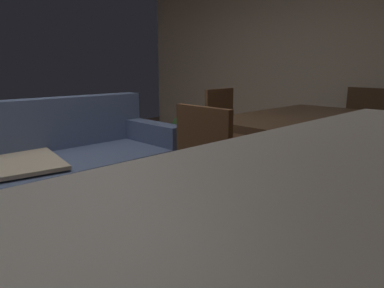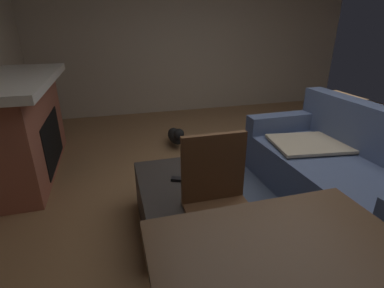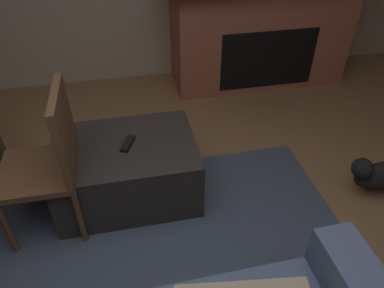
{
  "view_description": "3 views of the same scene",
  "coord_description": "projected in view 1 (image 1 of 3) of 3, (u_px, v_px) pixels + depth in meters",
  "views": [
    {
      "loc": [
        -0.99,
        -2.33,
        1.16
      ],
      "look_at": [
        0.26,
        -1.02,
        0.75
      ],
      "focal_mm": 31.8,
      "sensor_mm": 36.0,
      "label": 1
    },
    {
      "loc": [
        2.07,
        -1.52,
        1.58
      ],
      "look_at": [
        -0.07,
        -0.92,
        0.65
      ],
      "focal_mm": 27.07,
      "sensor_mm": 36.0,
      "label": 2
    },
    {
      "loc": [
        0.1,
        0.79,
        1.85
      ],
      "look_at": [
        -0.25,
        -0.89,
        0.5
      ],
      "focal_mm": 33.91,
      "sensor_mm": 36.0,
      "label": 3
    }
  ],
  "objects": [
    {
      "name": "potted_plant",
      "position": [
        187.0,
        131.0,
        4.43
      ],
      "size": [
        0.42,
        0.42,
        0.59
      ],
      "color": "beige",
      "rests_on": "ground"
    },
    {
      "name": "ottoman_coffee_table",
      "position": [
        183.0,
        242.0,
        1.88
      ],
      "size": [
        0.91,
        0.65,
        0.43
      ],
      "primitive_type": "cube",
      "color": "#2D2826",
      "rests_on": "ground"
    },
    {
      "name": "tv_remote",
      "position": [
        179.0,
        205.0,
        1.81
      ],
      "size": [
        0.11,
        0.17,
        0.02
      ],
      "primitive_type": "cube",
      "rotation": [
        0.0,
        0.0,
        -0.4
      ],
      "color": "black",
      "rests_on": "ottoman_coffee_table"
    },
    {
      "name": "dining_table",
      "position": [
        309.0,
        124.0,
        2.98
      ],
      "size": [
        1.65,
        1.08,
        0.74
      ],
      "color": "#513823",
      "rests_on": "ground"
    },
    {
      "name": "couch",
      "position": [
        64.0,
        167.0,
        2.94
      ],
      "size": [
        1.93,
        0.97,
        0.89
      ],
      "color": "#4C5B7F",
      "rests_on": "ground"
    },
    {
      "name": "wall_right_window_side",
      "position": [
        305.0,
        54.0,
        4.53
      ],
      "size": [
        0.12,
        6.16,
        2.64
      ],
      "primitive_type": "cube",
      "color": "beige",
      "rests_on": "ground"
    },
    {
      "name": "dining_chair_west",
      "position": [
        214.0,
        168.0,
        2.19
      ],
      "size": [
        0.44,
        0.44,
        0.93
      ],
      "color": "brown",
      "rests_on": "ground"
    },
    {
      "name": "dining_chair_east",
      "position": [
        361.0,
        125.0,
        3.83
      ],
      "size": [
        0.45,
        0.45,
        0.93
      ],
      "color": "#513823",
      "rests_on": "ground"
    },
    {
      "name": "dining_chair_north",
      "position": [
        227.0,
        127.0,
        3.66
      ],
      "size": [
        0.46,
        0.46,
        0.93
      ],
      "color": "brown",
      "rests_on": "ground"
    },
    {
      "name": "floor",
      "position": [
        74.0,
        224.0,
        2.57
      ],
      "size": [
        8.01,
        8.01,
        0.0
      ],
      "primitive_type": "plane",
      "color": "olive"
    },
    {
      "name": "area_rug",
      "position": [
        115.0,
        231.0,
        2.44
      ],
      "size": [
        2.6,
        2.0,
        0.01
      ],
      "primitive_type": "cube",
      "color": "#3D475B",
      "rests_on": "ground"
    }
  ]
}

